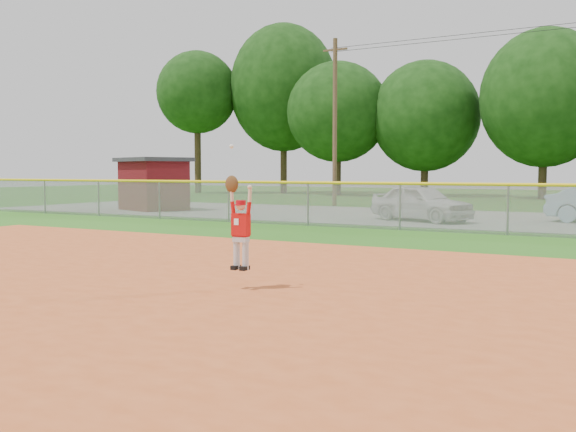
# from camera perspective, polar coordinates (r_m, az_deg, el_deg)

# --- Properties ---
(ground) EXTENTS (120.00, 120.00, 0.00)m
(ground) POSITION_cam_1_polar(r_m,az_deg,el_deg) (12.03, -6.35, -5.06)
(ground) COLOR #265D15
(ground) RESTS_ON ground
(clay_infield) EXTENTS (24.00, 16.00, 0.04)m
(clay_infield) POSITION_cam_1_polar(r_m,az_deg,el_deg) (9.79, -16.76, -7.18)
(clay_infield) COLOR #BE4F22
(clay_infield) RESTS_ON ground
(parking_strip) EXTENTS (44.00, 10.00, 0.03)m
(parking_strip) POSITION_cam_1_polar(r_m,az_deg,el_deg) (26.62, 14.24, -0.16)
(parking_strip) COLOR slate
(parking_strip) RESTS_ON ground
(car_white_a) EXTENTS (4.36, 3.02, 1.38)m
(car_white_a) POSITION_cam_1_polar(r_m,az_deg,el_deg) (24.47, 11.75, 1.17)
(car_white_a) COLOR silver
(car_white_a) RESTS_ON parking_strip
(utility_shed) EXTENTS (4.10, 3.67, 2.54)m
(utility_shed) POSITION_cam_1_polar(r_m,az_deg,el_deg) (31.55, -11.87, 2.84)
(utility_shed) COLOR #500B0E
(utility_shed) RESTS_ON ground
(outfield_fence) EXTENTS (40.06, 0.10, 1.55)m
(outfield_fence) POSITION_cam_1_polar(r_m,az_deg,el_deg) (20.85, 9.93, 1.17)
(outfield_fence) COLOR gray
(outfield_fence) RESTS_ON ground
(power_lines) EXTENTS (19.40, 0.24, 9.00)m
(power_lines) POSITION_cam_1_polar(r_m,az_deg,el_deg) (32.31, 18.95, 8.73)
(power_lines) COLOR #4C3823
(power_lines) RESTS_ON ground
(tree_line) EXTENTS (62.37, 13.00, 14.43)m
(tree_line) POSITION_cam_1_polar(r_m,az_deg,el_deg) (48.24, 22.50, 10.42)
(tree_line) COLOR #422D1C
(tree_line) RESTS_ON ground
(ballplayer) EXTENTS (0.49, 0.21, 1.97)m
(ballplayer) POSITION_cam_1_polar(r_m,az_deg,el_deg) (10.06, -4.34, -0.63)
(ballplayer) COLOR silver
(ballplayer) RESTS_ON ground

